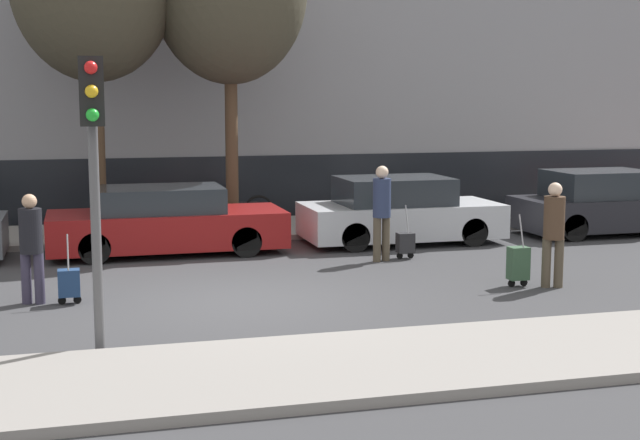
# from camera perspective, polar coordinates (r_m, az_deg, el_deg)

# --- Properties ---
(ground_plane) EXTENTS (80.00, 80.00, 0.00)m
(ground_plane) POSITION_cam_1_polar(r_m,az_deg,el_deg) (13.69, -5.00, -5.21)
(ground_plane) COLOR #38383A
(sidewalk_near) EXTENTS (28.00, 2.50, 0.12)m
(sidewalk_near) POSITION_cam_1_polar(r_m,az_deg,el_deg) (10.13, -1.17, -9.56)
(sidewalk_near) COLOR gray
(sidewalk_near) RESTS_ON ground_plane
(sidewalk_far) EXTENTS (28.00, 3.00, 0.12)m
(sidewalk_far) POSITION_cam_1_polar(r_m,az_deg,el_deg) (20.48, -8.50, -0.70)
(sidewalk_far) COLOR gray
(sidewalk_far) RESTS_ON ground_plane
(building_facade) EXTENTS (28.00, 3.26, 9.78)m
(building_facade) POSITION_cam_1_polar(r_m,az_deg,el_deg) (24.10, -9.83, 12.04)
(building_facade) COLOR gray
(building_facade) RESTS_ON ground_plane
(parked_car_1) EXTENTS (4.61, 1.86, 1.33)m
(parked_car_1) POSITION_cam_1_polar(r_m,az_deg,el_deg) (17.92, -9.90, -0.12)
(parked_car_1) COLOR maroon
(parked_car_1) RESTS_ON ground_plane
(parked_car_2) EXTENTS (4.17, 1.89, 1.41)m
(parked_car_2) POSITION_cam_1_polar(r_m,az_deg,el_deg) (19.01, 5.07, 0.50)
(parked_car_2) COLOR #B7BABF
(parked_car_2) RESTS_ON ground_plane
(parked_car_3) EXTENTS (4.03, 1.81, 1.45)m
(parked_car_3) POSITION_cam_1_polar(r_m,az_deg,el_deg) (21.17, 17.64, 0.96)
(parked_car_3) COLOR black
(parked_car_3) RESTS_ON ground_plane
(pedestrian_left) EXTENTS (0.34, 0.34, 1.66)m
(pedestrian_left) POSITION_cam_1_polar(r_m,az_deg,el_deg) (13.99, -18.00, -1.35)
(pedestrian_left) COLOR #383347
(pedestrian_left) RESTS_ON ground_plane
(trolley_left) EXTENTS (0.34, 0.29, 1.07)m
(trolley_left) POSITION_cam_1_polar(r_m,az_deg,el_deg) (13.92, -15.77, -3.90)
(trolley_left) COLOR navy
(trolley_left) RESTS_ON ground_plane
(pedestrian_center) EXTENTS (0.34, 0.34, 1.81)m
(pedestrian_center) POSITION_cam_1_polar(r_m,az_deg,el_deg) (16.79, 3.97, 0.84)
(pedestrian_center) COLOR #4C4233
(pedestrian_center) RESTS_ON ground_plane
(trolley_center) EXTENTS (0.34, 0.29, 1.04)m
(trolley_center) POSITION_cam_1_polar(r_m,az_deg,el_deg) (17.20, 5.48, -1.46)
(trolley_center) COLOR #262628
(trolley_center) RESTS_ON ground_plane
(pedestrian_right) EXTENTS (0.34, 0.34, 1.72)m
(pedestrian_right) POSITION_cam_1_polar(r_m,az_deg,el_deg) (14.94, 14.74, -0.50)
(pedestrian_right) COLOR #4C4233
(pedestrian_right) RESTS_ON ground_plane
(trolley_right) EXTENTS (0.34, 0.29, 1.20)m
(trolley_right) POSITION_cam_1_polar(r_m,az_deg,el_deg) (14.95, 12.58, -2.73)
(trolley_right) COLOR #335138
(trolley_right) RESTS_ON ground_plane
(traffic_light) EXTENTS (0.28, 0.47, 3.56)m
(traffic_light) POSITION_cam_1_polar(r_m,az_deg,el_deg) (10.77, -14.32, 4.71)
(traffic_light) COLOR #515154
(traffic_light) RESTS_ON ground_plane
(parked_bicycle) EXTENTS (1.77, 0.06, 0.96)m
(parked_bicycle) POSITION_cam_1_polar(r_m,az_deg,el_deg) (20.54, -5.38, 0.59)
(parked_bicycle) COLOR black
(parked_bicycle) RESTS_ON sidewalk_far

